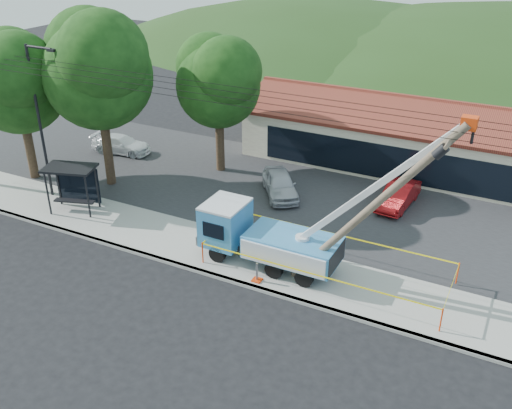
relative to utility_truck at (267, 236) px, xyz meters
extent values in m
plane|color=black|center=(-0.76, -4.14, -1.62)|extent=(120.00, 120.00, 0.00)
cube|color=#A4A399|center=(-0.76, -2.04, -1.54)|extent=(60.00, 0.25, 0.15)
cube|color=#A4A399|center=(-0.76, -0.14, -1.54)|extent=(60.00, 4.00, 0.15)
cube|color=#28282B|center=(-0.76, 7.86, -1.57)|extent=(60.00, 12.00, 0.10)
cube|color=#C3B49B|center=(3.24, 15.86, 0.08)|extent=(22.00, 8.00, 3.40)
cube|color=black|center=(3.24, 11.84, -0.19)|extent=(18.04, 0.08, 2.21)
cube|color=maroon|center=(3.24, 13.86, 2.28)|extent=(22.50, 4.53, 1.52)
cube|color=maroon|center=(3.24, 17.86, 2.28)|extent=(22.50, 4.53, 1.52)
cube|color=maroon|center=(3.24, 15.86, 2.93)|extent=(22.50, 0.30, 0.25)
cylinder|color=black|center=(-14.76, 0.86, 2.88)|extent=(0.16, 0.16, 9.00)
cylinder|color=black|center=(-13.86, 0.86, 7.28)|extent=(1.80, 0.14, 0.14)
cube|color=black|center=(-12.96, 0.86, 7.23)|extent=(0.50, 0.22, 0.15)
cylinder|color=#332316|center=(-12.76, 3.86, 0.91)|extent=(0.56, 0.56, 5.06)
sphere|color=#12340E|center=(-12.76, 3.86, 5.28)|extent=(6.30, 6.30, 6.30)
sphere|color=#12340E|center=(-14.02, 4.70, 6.43)|extent=(5.04, 5.04, 5.04)
sphere|color=#12340E|center=(-11.50, 3.02, 6.66)|extent=(5.04, 5.04, 5.04)
cylinder|color=#332316|center=(-17.76, 2.36, 0.58)|extent=(0.56, 0.56, 4.40)
sphere|color=#12340E|center=(-17.76, 2.36, 4.38)|extent=(5.70, 5.70, 5.70)
sphere|color=#12340E|center=(-18.90, 3.12, 5.38)|extent=(4.56, 4.56, 4.56)
sphere|color=#12340E|center=(-16.62, 1.60, 5.58)|extent=(4.56, 4.56, 4.56)
cylinder|color=#332316|center=(-7.76, 8.86, 0.47)|extent=(0.56, 0.56, 4.18)
sphere|color=#12340E|center=(-7.76, 8.86, 4.08)|extent=(5.25, 5.25, 5.25)
sphere|color=#12340E|center=(-8.81, 9.56, 5.03)|extent=(4.20, 4.20, 4.20)
sphere|color=#12340E|center=(-6.71, 8.16, 5.22)|extent=(4.20, 4.20, 4.20)
ellipsoid|color=#213D16|center=(-15.76, 50.86, -1.62)|extent=(78.40, 56.00, 28.00)
cylinder|color=black|center=(-0.76, -1.04, 6.45)|extent=(60.00, 0.02, 0.02)
cylinder|color=black|center=(-0.76, -0.54, 6.57)|extent=(60.00, 0.02, 0.02)
cylinder|color=black|center=(-0.76, -0.04, 6.69)|extent=(60.00, 0.02, 0.02)
cylinder|color=black|center=(-0.76, 0.36, 6.81)|extent=(60.00, 0.02, 0.02)
cylinder|color=black|center=(-2.16, -0.99, -1.05)|extent=(0.85, 0.28, 0.85)
cylinder|color=black|center=(-2.16, 0.99, -1.05)|extent=(0.85, 0.28, 0.85)
cylinder|color=black|center=(0.85, -0.99, -1.05)|extent=(0.85, 0.28, 0.85)
cylinder|color=black|center=(0.85, 0.99, -1.05)|extent=(0.85, 0.28, 0.85)
cylinder|color=black|center=(2.36, -0.99, -1.05)|extent=(0.85, 0.28, 0.85)
cylinder|color=black|center=(2.36, 0.99, -1.05)|extent=(0.85, 0.28, 0.85)
cube|color=black|center=(0.29, 0.00, -0.82)|extent=(6.20, 0.94, 0.23)
cube|color=teal|center=(-2.25, 0.00, 0.12)|extent=(1.88, 2.26, 1.97)
cube|color=silver|center=(-2.25, 0.00, 1.15)|extent=(1.88, 2.26, 0.11)
cube|color=black|center=(-3.14, 0.00, 0.26)|extent=(0.08, 1.69, 0.85)
cube|color=gray|center=(-3.24, 0.00, -0.63)|extent=(0.14, 2.16, 0.47)
cube|color=teal|center=(1.32, 0.00, -0.26)|extent=(4.32, 2.26, 1.13)
cylinder|color=silver|center=(1.79, 0.00, 0.17)|extent=(0.66, 0.66, 0.56)
cube|color=silver|center=(4.92, 0.00, 3.63)|extent=(6.45, 0.26, 6.63)
cube|color=gray|center=(5.20, 0.00, 3.86)|extent=(3.88, 0.17, 3.99)
cube|color=#EA3A0C|center=(8.05, -0.19, 6.85)|extent=(0.56, 0.47, 0.47)
cube|color=#EA3A0C|center=(0.29, -1.60, -1.44)|extent=(0.42, 0.42, 0.08)
cube|color=#EA3A0C|center=(2.73, 1.60, -1.44)|extent=(0.42, 0.42, 0.08)
cylinder|color=brown|center=(4.83, -0.38, 2.69)|extent=(6.71, 0.33, 8.52)
cube|color=brown|center=(7.54, -0.38, 6.19)|extent=(0.18, 1.88, 0.18)
cylinder|color=black|center=(7.33, 0.14, 5.88)|extent=(0.62, 0.38, 0.64)
cylinder|color=black|center=(7.33, -0.91, 5.88)|extent=(0.62, 0.38, 0.64)
cylinder|color=black|center=(-12.95, -1.04, -0.19)|extent=(0.13, 0.13, 2.54)
cylinder|color=black|center=(-10.73, -0.32, -0.19)|extent=(0.13, 0.13, 2.54)
cylinder|color=black|center=(-13.33, 0.17, -0.19)|extent=(0.13, 0.13, 2.54)
cylinder|color=black|center=(-11.12, 0.88, -0.19)|extent=(0.13, 0.13, 2.54)
cube|color=black|center=(-12.03, -0.08, 1.13)|extent=(3.14, 2.45, 0.13)
cube|color=black|center=(-12.24, 0.58, -0.19)|extent=(2.43, 0.83, 2.12)
cube|color=black|center=(-12.03, -0.08, -0.88)|extent=(2.35, 1.12, 0.08)
cylinder|color=#EA3A0C|center=(-2.72, -1.42, -0.92)|extent=(0.07, 0.07, 1.09)
cylinder|color=#EA3A0C|center=(8.42, -1.42, -0.92)|extent=(0.07, 0.07, 1.09)
cylinder|color=#EA3A0C|center=(8.42, 2.30, -0.92)|extent=(0.07, 0.07, 1.09)
cylinder|color=#EA3A0C|center=(-2.72, 2.30, -0.92)|extent=(0.07, 0.07, 1.09)
cube|color=yellow|center=(2.85, -1.42, -0.43)|extent=(11.15, 0.01, 0.07)
cube|color=yellow|center=(8.42, 0.44, -0.43)|extent=(0.01, 3.72, 0.07)
cube|color=yellow|center=(2.85, 2.30, -0.43)|extent=(11.15, 0.01, 0.07)
cube|color=yellow|center=(-2.72, 0.44, -0.43)|extent=(0.01, 3.72, 0.07)
imported|color=#B5B6BD|center=(-2.63, 7.12, -1.62)|extent=(3.86, 4.46, 1.45)
imported|color=#A01012|center=(4.01, 8.94, -1.62)|extent=(1.76, 4.16, 1.34)
imported|color=white|center=(-15.51, 8.27, -1.62)|extent=(4.46, 2.30, 1.24)
camera|label=1|loc=(10.15, -20.90, 13.40)|focal=40.00mm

